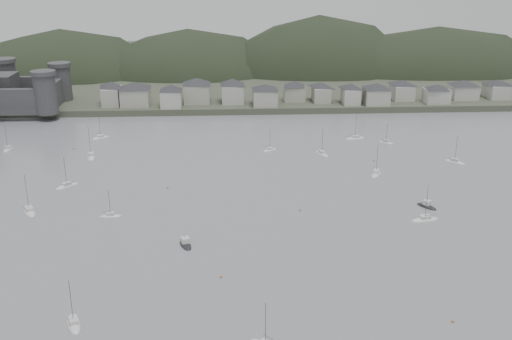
{
  "coord_description": "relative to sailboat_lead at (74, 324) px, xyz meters",
  "views": [
    {
      "loc": [
        -9.78,
        -106.73,
        71.29
      ],
      "look_at": [
        0.0,
        75.0,
        6.0
      ],
      "focal_mm": 41.63,
      "sensor_mm": 36.0,
      "label": 1
    }
  ],
  "objects": [
    {
      "name": "motor_launch_near",
      "position": [
        92.54,
        56.34,
        0.12
      ],
      "size": [
        6.09,
        7.04,
        3.67
      ],
      "rotation": [
        0.0,
        0.0,
        0.63
      ],
      "color": "black",
      "rests_on": "ground"
    },
    {
      "name": "forested_ridge",
      "position": [
        46.53,
        270.05,
        -11.46
      ],
      "size": [
        851.55,
        103.94,
        102.57
      ],
      "color": "black",
      "rests_on": "ground"
    },
    {
      "name": "far_shore_land",
      "position": [
        41.7,
        295.65,
        1.32
      ],
      "size": [
        900.0,
        250.0,
        3.0
      ],
      "primitive_type": "cube",
      "color": "#383D2D",
      "rests_on": "ground"
    },
    {
      "name": "waterfront_town",
      "position": [
        92.29,
        183.99,
        8.48
      ],
      "size": [
        451.48,
        28.46,
        12.92
      ],
      "color": "#9D9B8F",
      "rests_on": "far_shore_land"
    },
    {
      "name": "ground",
      "position": [
        41.7,
        0.65,
        -0.18
      ],
      "size": [
        900.0,
        900.0,
        0.0
      ],
      "primitive_type": "plane",
      "color": "slate",
      "rests_on": "ground"
    },
    {
      "name": "sailboat_lead",
      "position": [
        0.0,
        0.0,
        0.0
      ],
      "size": [
        5.27,
        8.46,
        11.04
      ],
      "rotation": [
        0.0,
        0.0,
        0.36
      ],
      "color": "silver",
      "rests_on": "ground"
    },
    {
      "name": "motor_launch_far",
      "position": [
        20.9,
        34.85,
        0.12
      ],
      "size": [
        4.67,
        7.58,
        3.72
      ],
      "rotation": [
        0.0,
        0.0,
        3.46
      ],
      "color": "black",
      "rests_on": "ground"
    },
    {
      "name": "mooring_buoys",
      "position": [
        39.07,
        57.04,
        -0.03
      ],
      "size": [
        175.14,
        124.77,
        0.7
      ],
      "color": "#AE623A",
      "rests_on": "ground"
    },
    {
      "name": "moored_fleet",
      "position": [
        30.89,
        62.37,
        -0.0
      ],
      "size": [
        268.6,
        161.86,
        13.37
      ],
      "color": "silver",
      "rests_on": "ground"
    }
  ]
}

